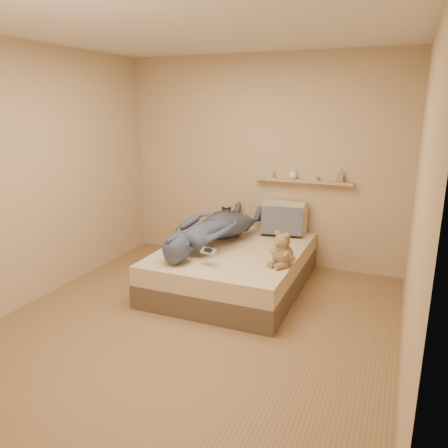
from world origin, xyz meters
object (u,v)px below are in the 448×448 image
at_px(teddy_bear, 282,252).
at_px(dark_plush, 226,219).
at_px(person, 213,228).
at_px(game_console, 208,251).
at_px(pillow_grey, 282,222).
at_px(wall_shelf, 303,181).
at_px(bed, 233,267).
at_px(pillow_cream, 284,217).

distance_m(teddy_bear, dark_plush, 1.48).
bearing_deg(dark_plush, person, -79.84).
xyz_separation_m(game_console, dark_plush, (-0.35, 1.33, -0.03)).
bearing_deg(person, pillow_grey, -124.75).
relative_size(dark_plush, wall_shelf, 0.24).
relative_size(teddy_bear, wall_shelf, 0.30).
bearing_deg(person, teddy_bear, 167.25).
height_order(dark_plush, wall_shelf, wall_shelf).
bearing_deg(teddy_bear, bed, 153.02).
height_order(person, wall_shelf, wall_shelf).
xyz_separation_m(game_console, pillow_grey, (0.40, 1.29, 0.02)).
relative_size(bed, wall_shelf, 1.58).
distance_m(teddy_bear, pillow_grey, 1.05).
bearing_deg(pillow_grey, wall_shelf, 49.70).
relative_size(game_console, person, 0.11).
relative_size(game_console, dark_plush, 0.64).
bearing_deg(pillow_cream, teddy_bear, -76.02).
distance_m(game_console, person, 0.66).
height_order(game_console, dark_plush, dark_plush).
relative_size(teddy_bear, pillow_cream, 0.64).
bearing_deg(pillow_cream, bed, -112.96).
height_order(bed, wall_shelf, wall_shelf).
bearing_deg(wall_shelf, bed, -121.18).
bearing_deg(teddy_bear, pillow_cream, 103.98).
xyz_separation_m(teddy_bear, pillow_grey, (-0.28, 1.02, 0.02)).
bearing_deg(dark_plush, pillow_cream, 7.39).
bearing_deg(wall_shelf, person, -132.53).
relative_size(bed, dark_plush, 6.66).
height_order(game_console, pillow_grey, pillow_grey).
relative_size(teddy_bear, person, 0.21).
height_order(bed, teddy_bear, teddy_bear).
distance_m(pillow_cream, person, 1.01).
distance_m(dark_plush, pillow_cream, 0.75).
height_order(dark_plush, pillow_cream, pillow_cream).
height_order(bed, person, person).
xyz_separation_m(dark_plush, pillow_grey, (0.75, -0.04, 0.05)).
bearing_deg(pillow_cream, game_console, -105.16).
relative_size(pillow_cream, pillow_grey, 1.10).
relative_size(teddy_bear, pillow_grey, 0.71).
bearing_deg(dark_plush, bed, -62.11).
bearing_deg(person, bed, -176.88).
relative_size(person, wall_shelf, 1.42).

